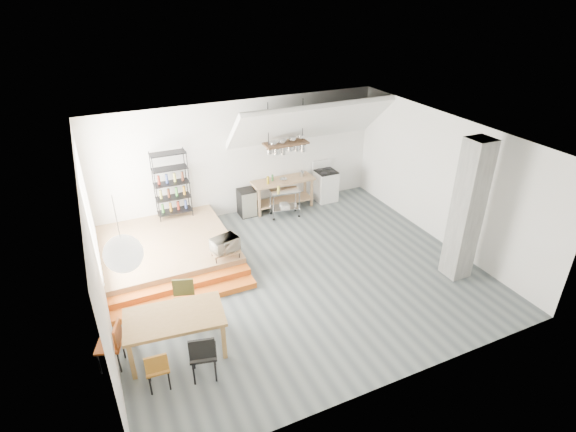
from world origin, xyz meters
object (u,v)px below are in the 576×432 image
rolling_cart (285,199)px  mini_fridge (247,202)px  dining_table (174,320)px  stove (325,185)px

rolling_cart → mini_fridge: rolling_cart is taller
rolling_cart → mini_fridge: (-0.95, 0.50, -0.13)m
dining_table → rolling_cart: dining_table is taller
stove → mini_fridge: size_ratio=1.52×
stove → rolling_cart: size_ratio=1.36×
dining_table → mini_fridge: size_ratio=2.33×
mini_fridge → dining_table: bearing=-123.4°
stove → dining_table: size_ratio=0.65×
rolling_cart → mini_fridge: bearing=161.9°
stove → rolling_cart: stove is taller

